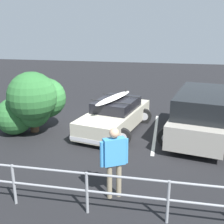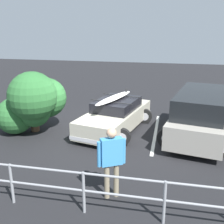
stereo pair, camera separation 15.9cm
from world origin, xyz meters
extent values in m
cube|color=black|center=(0.00, 0.00, -0.01)|extent=(44.00, 44.00, 0.02)
cube|color=silver|center=(-2.31, -0.32, 0.00)|extent=(0.12, 4.34, 0.00)
cube|color=#B7B29E|center=(-0.65, -0.32, 0.51)|extent=(2.55, 4.46, 0.67)
cube|color=black|center=(-0.68, -0.49, 1.04)|extent=(1.88, 2.29, 0.41)
cube|color=silver|center=(-0.20, 1.68, 0.29)|extent=(1.69, 0.47, 0.14)
cube|color=silver|center=(-1.10, -2.33, 0.29)|extent=(1.69, 0.47, 0.14)
cylinder|color=black|center=(-1.20, 1.13, 0.32)|extent=(0.63, 0.18, 0.63)
cylinder|color=#B7B7BC|center=(-1.20, 1.13, 0.32)|extent=(0.35, 0.19, 0.35)
cylinder|color=black|center=(0.47, 0.76, 0.32)|extent=(0.63, 0.18, 0.63)
cylinder|color=#B7B7BC|center=(0.47, 0.76, 0.32)|extent=(0.35, 0.19, 0.35)
cylinder|color=black|center=(-1.77, -1.41, 0.32)|extent=(0.63, 0.18, 0.63)
cylinder|color=#B7B7BC|center=(-1.77, -1.41, 0.32)|extent=(0.35, 0.19, 0.35)
cylinder|color=black|center=(-0.10, -1.78, 0.32)|extent=(0.63, 0.18, 0.63)
cylinder|color=#B7B7BC|center=(-0.10, -1.78, 0.32)|extent=(0.35, 0.19, 0.35)
cylinder|color=black|center=(-0.56, 0.05, 1.29)|extent=(1.72, 0.41, 0.03)
cylinder|color=black|center=(-0.81, -1.03, 1.29)|extent=(1.72, 0.41, 0.03)
ellipsoid|color=white|center=(-0.60, -0.37, 1.35)|extent=(1.26, 2.71, 0.09)
cone|color=black|center=(-0.93, -1.40, 1.46)|extent=(0.10, 0.10, 0.14)
cube|color=#9E998E|center=(-3.98, -0.15, 0.65)|extent=(2.70, 4.71, 0.83)
cube|color=black|center=(-3.98, -0.15, 1.43)|extent=(2.36, 3.72, 0.74)
cylinder|color=black|center=(-4.44, -2.42, 0.75)|extent=(0.67, 0.31, 0.65)
cylinder|color=black|center=(-2.78, 0.96, 0.36)|extent=(0.72, 0.22, 0.72)
cylinder|color=#B7B7BC|center=(-2.78, 0.96, 0.36)|extent=(0.40, 0.23, 0.40)
cylinder|color=black|center=(-3.31, -1.64, 0.36)|extent=(0.72, 0.22, 0.72)
cylinder|color=#B7B7BC|center=(-3.31, -1.64, 0.36)|extent=(0.40, 0.23, 0.40)
cylinder|color=gray|center=(-1.60, 4.27, 0.45)|extent=(0.13, 0.13, 0.91)
cylinder|color=gray|center=(-1.39, 4.39, 0.45)|extent=(0.13, 0.13, 0.91)
cube|color=#3D8ED1|center=(-1.49, 4.33, 1.25)|extent=(0.56, 0.44, 0.68)
sphere|color=#D6A884|center=(-1.49, 4.33, 1.72)|extent=(0.25, 0.25, 0.25)
cylinder|color=#3D8ED1|center=(-1.76, 4.17, 1.22)|extent=(0.09, 0.09, 0.64)
cylinder|color=#3D8ED1|center=(-1.22, 4.48, 1.22)|extent=(0.09, 0.09, 0.64)
cylinder|color=gray|center=(-2.81, 5.07, 0.52)|extent=(0.07, 0.07, 1.04)
cylinder|color=gray|center=(-1.00, 5.07, 0.52)|extent=(0.07, 0.07, 1.04)
cylinder|color=gray|center=(0.80, 5.07, 0.52)|extent=(0.07, 0.07, 1.04)
cylinder|color=gray|center=(-1.00, 5.07, 1.01)|extent=(10.81, 0.07, 0.06)
cylinder|color=gray|center=(-1.00, 5.07, 0.57)|extent=(10.81, 0.07, 0.06)
cylinder|color=brown|center=(2.52, 0.48, 0.25)|extent=(0.33, 0.33, 0.50)
sphere|color=#2D6B33|center=(2.32, 0.81, 0.98)|extent=(1.28, 1.28, 1.28)
sphere|color=#2D6B33|center=(2.23, 1.01, 1.61)|extent=(1.84, 1.84, 1.84)
sphere|color=#2D6B33|center=(3.13, 0.87, 0.73)|extent=(1.45, 1.45, 1.45)
sphere|color=#2D6B33|center=(2.12, 0.09, 1.32)|extent=(1.62, 1.62, 1.62)
camera|label=1|loc=(-2.62, 10.37, 4.17)|focal=45.00mm
camera|label=2|loc=(-2.77, 10.34, 4.17)|focal=45.00mm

